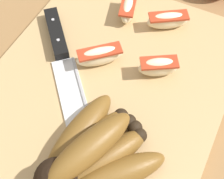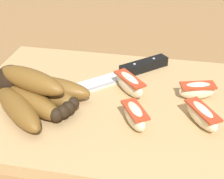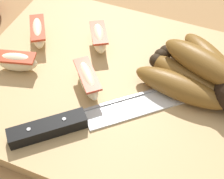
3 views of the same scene
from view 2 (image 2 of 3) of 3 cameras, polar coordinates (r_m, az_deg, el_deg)
The scene contains 8 objects.
ground_plane at distance 0.54m, azimuth -3.86°, elevation -3.75°, with size 6.00×6.00×0.00m, color olive.
cutting_board at distance 0.54m, azimuth -1.68°, elevation -2.54°, with size 0.45×0.34×0.02m, color tan.
banana_bunch at distance 0.52m, azimuth -13.87°, elevation -0.47°, with size 0.16×0.15×0.06m.
chefs_knife at distance 0.59m, azimuth 1.95°, elevation 2.90°, with size 0.23×0.21×0.02m.
apple_wedge_near at distance 0.46m, azimuth 4.07°, elevation -4.65°, with size 0.05×0.06×0.03m.
apple_wedge_middle at distance 0.48m, azimuth 15.70°, elevation -4.42°, with size 0.06×0.07×0.03m.
apple_wedge_far at distance 0.54m, azimuth 3.11°, elevation 1.02°, with size 0.06×0.07×0.03m.
apple_wedge_extra at distance 0.54m, azimuth 14.94°, elevation -0.09°, with size 0.06×0.04×0.03m.
Camera 2 is at (-0.12, 0.42, 0.31)m, focal length 51.42 mm.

